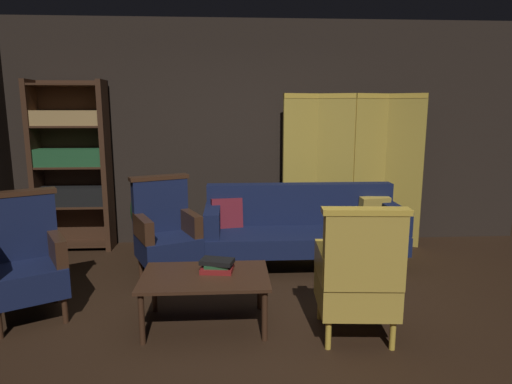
{
  "coord_description": "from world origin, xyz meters",
  "views": [
    {
      "loc": [
        -0.24,
        -3.17,
        1.69
      ],
      "look_at": [
        0.0,
        0.8,
        0.95
      ],
      "focal_mm": 30.67,
      "sensor_mm": 36.0,
      "label": 1
    }
  ],
  "objects": [
    {
      "name": "bookshelf",
      "position": [
        -2.15,
        2.19,
        1.06
      ],
      "size": [
        0.9,
        0.32,
        2.05
      ],
      "color": "#382114",
      "rests_on": "ground_plane"
    },
    {
      "name": "book_black_cloth",
      "position": [
        -0.35,
        0.18,
        0.5
      ],
      "size": [
        0.29,
        0.22,
        0.04
      ],
      "primitive_type": "cube",
      "rotation": [
        0.0,
        0.0,
        -0.28
      ],
      "color": "black",
      "rests_on": "book_green_cloth"
    },
    {
      "name": "ground_plane",
      "position": [
        0.0,
        0.0,
        0.0
      ],
      "size": [
        10.0,
        10.0,
        0.0
      ],
      "primitive_type": "plane",
      "color": "black"
    },
    {
      "name": "velvet_couch",
      "position": [
        0.55,
        1.45,
        0.45
      ],
      "size": [
        2.12,
        0.78,
        0.88
      ],
      "color": "#382114",
      "rests_on": "ground_plane"
    },
    {
      "name": "potted_plant",
      "position": [
        -1.07,
        1.82,
        0.54
      ],
      "size": [
        0.64,
        0.64,
        0.93
      ],
      "color": "brown",
      "rests_on": "ground_plane"
    },
    {
      "name": "folding_screen",
      "position": [
        1.28,
        2.16,
        0.99
      ],
      "size": [
        1.72,
        0.32,
        1.9
      ],
      "color": "#B29338",
      "rests_on": "ground_plane"
    },
    {
      "name": "back_wall",
      "position": [
        0.0,
        2.45,
        1.4
      ],
      "size": [
        7.2,
        0.1,
        2.8
      ],
      "primitive_type": "cube",
      "color": "black",
      "rests_on": "ground_plane"
    },
    {
      "name": "book_green_cloth",
      "position": [
        -0.35,
        0.18,
        0.47
      ],
      "size": [
        0.21,
        0.17,
        0.03
      ],
      "primitive_type": "cube",
      "rotation": [
        0.0,
        0.0,
        -0.12
      ],
      "color": "#1E4C28",
      "rests_on": "book_red_leather"
    },
    {
      "name": "armchair_gilt_accent",
      "position": [
        0.7,
        -0.17,
        0.49
      ],
      "size": [
        0.62,
        0.62,
        1.04
      ],
      "color": "gold",
      "rests_on": "ground_plane"
    },
    {
      "name": "armchair_wing_left",
      "position": [
        -1.93,
        0.35,
        0.49
      ],
      "size": [
        0.79,
        0.79,
        1.04
      ],
      "color": "#382114",
      "rests_on": "ground_plane"
    },
    {
      "name": "coffee_table",
      "position": [
        -0.44,
        0.1,
        0.37
      ],
      "size": [
        1.0,
        0.64,
        0.42
      ],
      "color": "#382114",
      "rests_on": "ground_plane"
    },
    {
      "name": "armchair_wing_right",
      "position": [
        -0.9,
        1.14,
        0.49
      ],
      "size": [
        0.77,
        0.76,
        1.04
      ],
      "color": "#382114",
      "rests_on": "ground_plane"
    },
    {
      "name": "book_red_leather",
      "position": [
        -0.35,
        0.18,
        0.44
      ],
      "size": [
        0.28,
        0.23,
        0.04
      ],
      "primitive_type": "cube",
      "rotation": [
        0.0,
        0.0,
        -0.14
      ],
      "color": "maroon",
      "rests_on": "coffee_table"
    }
  ]
}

